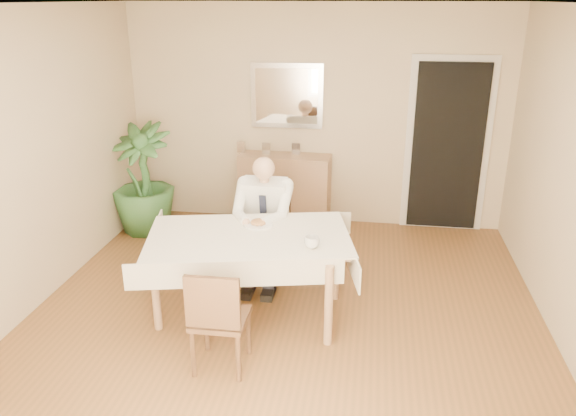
# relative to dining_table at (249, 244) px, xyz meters

# --- Properties ---
(room) EXTENTS (5.00, 5.02, 2.60)m
(room) POSITION_rel_dining_table_xyz_m (0.31, -0.17, 0.63)
(room) COLOR brown
(room) RESTS_ON ground
(window) EXTENTS (1.34, 0.04, 1.44)m
(window) POSITION_rel_dining_table_xyz_m (0.31, -2.64, 0.78)
(window) COLOR beige
(window) RESTS_ON room
(doorway) EXTENTS (0.96, 0.07, 2.10)m
(doorway) POSITION_rel_dining_table_xyz_m (1.86, 2.29, 0.33)
(doorway) COLOR beige
(doorway) RESTS_ON ground
(mirror) EXTENTS (0.86, 0.04, 0.76)m
(mirror) POSITION_rel_dining_table_xyz_m (-0.03, 2.30, 0.88)
(mirror) COLOR silver
(mirror) RESTS_ON room
(dining_table) EXTENTS (1.93, 1.38, 0.75)m
(dining_table) POSITION_rel_dining_table_xyz_m (0.00, 0.00, 0.00)
(dining_table) COLOR #96714D
(dining_table) RESTS_ON ground
(chair_far) EXTENTS (0.45, 0.45, 0.89)m
(chair_far) POSITION_rel_dining_table_xyz_m (-0.00, 0.88, -0.17)
(chair_far) COLOR #412715
(chair_far) RESTS_ON ground
(chair_near) EXTENTS (0.40, 0.40, 0.84)m
(chair_near) POSITION_rel_dining_table_xyz_m (-0.05, -0.85, -0.20)
(chair_near) COLOR #412715
(chair_near) RESTS_ON ground
(seated_man) EXTENTS (0.48, 0.72, 1.24)m
(seated_man) POSITION_rel_dining_table_xyz_m (0.00, 0.59, 0.02)
(seated_man) COLOR white
(seated_man) RESTS_ON ground
(plate) EXTENTS (0.26, 0.26, 0.02)m
(plate) POSITION_rel_dining_table_xyz_m (0.04, 0.23, 0.09)
(plate) COLOR white
(plate) RESTS_ON dining_table
(food) EXTENTS (0.14, 0.14, 0.06)m
(food) POSITION_rel_dining_table_xyz_m (0.04, 0.23, 0.11)
(food) COLOR brown
(food) RESTS_ON dining_table
(knife) EXTENTS (0.01, 0.13, 0.01)m
(knife) POSITION_rel_dining_table_xyz_m (0.08, 0.17, 0.11)
(knife) COLOR silver
(knife) RESTS_ON dining_table
(fork) EXTENTS (0.01, 0.13, 0.01)m
(fork) POSITION_rel_dining_table_xyz_m (-0.00, 0.17, 0.11)
(fork) COLOR silver
(fork) RESTS_ON dining_table
(coffee_mug) EXTENTS (0.13, 0.13, 0.10)m
(coffee_mug) POSITION_rel_dining_table_xyz_m (0.56, -0.17, 0.13)
(coffee_mug) COLOR white
(coffee_mug) RESTS_ON dining_table
(sideboard) EXTENTS (1.11, 0.42, 0.87)m
(sideboard) POSITION_rel_dining_table_xyz_m (-0.03, 2.15, -0.23)
(sideboard) COLOR #96714D
(sideboard) RESTS_ON ground
(photo_frame_left) EXTENTS (0.10, 0.02, 0.14)m
(photo_frame_left) POSITION_rel_dining_table_xyz_m (-0.57, 2.19, 0.27)
(photo_frame_left) COLOR silver
(photo_frame_left) RESTS_ON sideboard
(photo_frame_center) EXTENTS (0.10, 0.02, 0.14)m
(photo_frame_center) POSITION_rel_dining_table_xyz_m (-0.26, 2.17, 0.27)
(photo_frame_center) COLOR silver
(photo_frame_center) RESTS_ON sideboard
(photo_frame_right) EXTENTS (0.10, 0.02, 0.14)m
(photo_frame_right) POSITION_rel_dining_table_xyz_m (0.10, 2.20, 0.27)
(photo_frame_right) COLOR silver
(photo_frame_right) RESTS_ON sideboard
(potted_palm) EXTENTS (0.86, 0.86, 1.30)m
(potted_palm) POSITION_rel_dining_table_xyz_m (-1.64, 1.66, -0.02)
(potted_palm) COLOR #295325
(potted_palm) RESTS_ON ground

